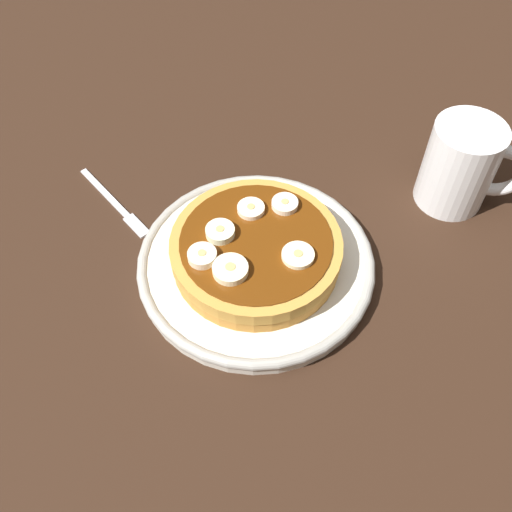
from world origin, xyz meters
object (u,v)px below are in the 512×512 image
Objects in this scene: banana_slice_3 at (298,256)px; coffee_mug at (463,165)px; pancake_stack at (255,252)px; banana_slice_5 at (251,209)px; fork at (117,205)px; banana_slice_1 at (230,270)px; banana_slice_4 at (202,256)px; banana_slice_2 at (285,204)px; banana_slice_0 at (221,230)px; plate at (256,263)px.

coffee_mug is at bearing 46.14° from banana_slice_3.
pancake_stack is 4.42cm from banana_slice_5.
coffee_mug is at bearing 14.62° from fork.
pancake_stack is at bearing -142.61° from coffee_mug.
fork is (-16.98, 5.31, -2.93)cm from pancake_stack.
banana_slice_5 is at bearing 140.00° from banana_slice_3.
banana_slice_1 and banana_slice_4 have the same top height.
banana_slice_2 reaches higher than fork.
banana_slice_2 is 0.97× the size of banana_slice_4.
banana_slice_1 is (2.04, -4.36, -0.03)cm from banana_slice_0.
banana_slice_4 is 0.25× the size of coffee_mug.
banana_slice_3 is (7.79, -1.32, -0.16)cm from banana_slice_0.
pancake_stack is 5.62cm from banana_slice_4.
banana_slice_0 is 26.94cm from coffee_mug.
coffee_mug is 37.85cm from fork.
banana_slice_2 is 0.24× the size of fork.
pancake_stack is 4.74cm from banana_slice_3.
banana_slice_2 is 3.45cm from banana_slice_5.
banana_slice_1 is at bearing -91.21° from banana_slice_5.
banana_slice_1 is 0.30× the size of coffee_mug.
pancake_stack is 4.55cm from banana_slice_1.
banana_slice_1 reaches higher than fork.
plate is 17.81cm from fork.
pancake_stack is at bearing 34.45° from banana_slice_4.
banana_slice_5 reaches higher than pancake_stack.
plate is at bearing -110.50° from banana_slice_2.
pancake_stack is 6.24× the size of banana_slice_4.
coffee_mug is (15.03, 15.64, 0.13)cm from banana_slice_3.
pancake_stack is 5.80cm from banana_slice_2.
banana_slice_2 is (1.86, 4.96, 3.97)cm from plate.
banana_slice_0 is 0.25× the size of coffee_mug.
banana_slice_3 is (2.40, -6.01, -0.08)cm from banana_slice_2.
pancake_stack is at bearing 168.88° from banana_slice_3.
banana_slice_5 is at bearing -5.36° from fork.
coffee_mug is (17.43, 9.63, 0.05)cm from banana_slice_2.
pancake_stack is at bearing -71.72° from banana_slice_5.
banana_slice_4 reaches higher than banana_slice_2.
plate reaches higher than fork.
coffee_mug reaches higher than banana_slice_2.
pancake_stack is 6.27× the size of banana_slice_5.
banana_slice_4 is (-8.67, -2.14, 0.17)cm from banana_slice_3.
coffee_mug is at bearing 36.87° from banana_slice_4.
banana_slice_4 is (-4.42, -3.18, 4.06)cm from plate.
plate is 8.72× the size of banana_slice_5.
banana_slice_3 and banana_slice_5 have the same top height.
pancake_stack is 24.43cm from coffee_mug.
plate is at bearing 72.32° from pancake_stack.
banana_slice_3 is 21.69cm from coffee_mug.
banana_slice_4 is at bearing -143.13° from coffee_mug.
banana_slice_0 reaches higher than plate.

